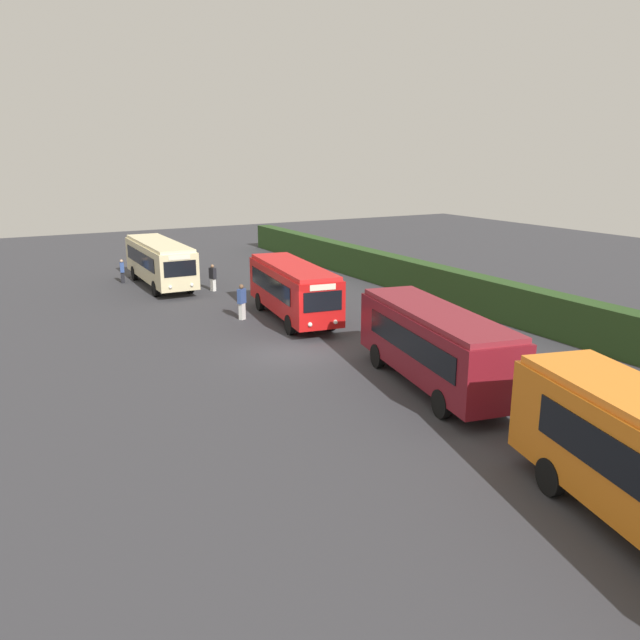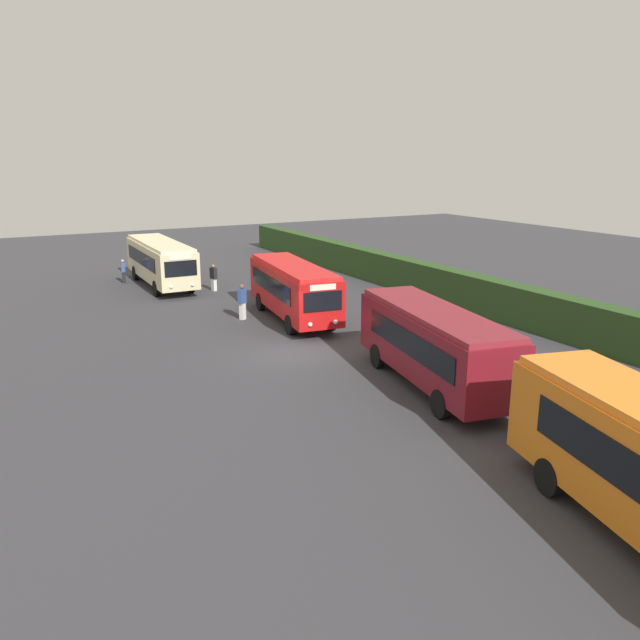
{
  "view_description": "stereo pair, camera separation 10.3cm",
  "coord_description": "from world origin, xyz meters",
  "views": [
    {
      "loc": [
        24.42,
        -11.8,
        8.66
      ],
      "look_at": [
        0.36,
        1.42,
        1.43
      ],
      "focal_mm": 35.48,
      "sensor_mm": 36.0,
      "label": 1
    },
    {
      "loc": [
        24.47,
        -11.71,
        8.66
      ],
      "look_at": [
        0.36,
        1.42,
        1.43
      ],
      "focal_mm": 35.48,
      "sensor_mm": 36.0,
      "label": 2
    }
  ],
  "objects": [
    {
      "name": "hedge_row",
      "position": [
        0.0,
        12.64,
        1.04
      ],
      "size": [
        62.58,
        1.23,
        2.08
      ],
      "primitive_type": "cube",
      "color": "#2B491F",
      "rests_on": "ground_plane"
    },
    {
      "name": "bus_maroon",
      "position": [
        6.48,
        2.97,
        1.76
      ],
      "size": [
        9.2,
        4.03,
        3.05
      ],
      "rotation": [
        0.0,
        0.0,
        2.95
      ],
      "color": "maroon",
      "rests_on": "ground_plane"
    },
    {
      "name": "person_far",
      "position": [
        8.7,
        4.38,
        0.9
      ],
      "size": [
        0.46,
        0.41,
        1.7
      ],
      "rotation": [
        0.0,
        0.0,
        5.18
      ],
      "color": "#4C6B47",
      "rests_on": "ground_plane"
    },
    {
      "name": "bus_cream",
      "position": [
        -17.46,
        -1.05,
        1.76
      ],
      "size": [
        9.87,
        2.58,
        3.03
      ],
      "rotation": [
        0.0,
        0.0,
        -0.01
      ],
      "color": "beige",
      "rests_on": "ground_plane"
    },
    {
      "name": "traffic_cone",
      "position": [
        -22.2,
        7.96,
        0.3
      ],
      "size": [
        0.36,
        0.36,
        0.6
      ],
      "primitive_type": "cone",
      "color": "orange",
      "rests_on": "ground_plane"
    },
    {
      "name": "person_center",
      "position": [
        -14.32,
        1.53,
        0.91
      ],
      "size": [
        0.54,
        0.39,
        1.75
      ],
      "rotation": [
        0.0,
        0.0,
        1.87
      ],
      "color": "silver",
      "rests_on": "ground_plane"
    },
    {
      "name": "bus_red",
      "position": [
        -5.17,
        2.8,
        1.75
      ],
      "size": [
        9.06,
        3.5,
        3.02
      ],
      "rotation": [
        0.0,
        0.0,
        -0.13
      ],
      "color": "red",
      "rests_on": "ground_plane"
    },
    {
      "name": "person_left",
      "position": [
        -19.83,
        -3.07,
        0.86
      ],
      "size": [
        0.46,
        0.32,
        1.64
      ],
      "rotation": [
        0.0,
        0.0,
        1.42
      ],
      "color": "black",
      "rests_on": "ground_plane"
    },
    {
      "name": "ground_plane",
      "position": [
        0.0,
        0.0,
        0.0
      ],
      "size": [
        101.16,
        101.16,
        0.0
      ],
      "primitive_type": "plane",
      "color": "#38383D"
    },
    {
      "name": "person_right",
      "position": [
        -6.54,
        0.42,
        1.03
      ],
      "size": [
        0.46,
        0.54,
        1.93
      ],
      "rotation": [
        0.0,
        0.0,
        3.66
      ],
      "color": "silver",
      "rests_on": "ground_plane"
    }
  ]
}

